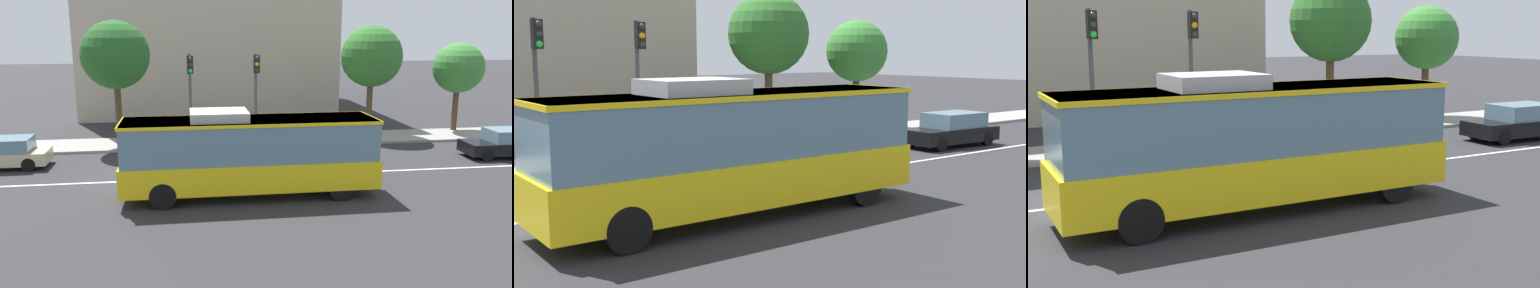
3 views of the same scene
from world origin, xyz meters
The scene contains 8 objects.
ground_plane centered at (0.00, 0.00, 0.00)m, with size 160.00×160.00×0.00m, color #28282B.
lane_centre_line centered at (0.00, 0.00, 0.01)m, with size 76.00×0.16×0.01m, color silver.
transit_bus centered at (3.85, -2.58, 1.81)m, with size 10.01×2.54×3.46m.
sedan_black centered at (18.01, 1.75, 0.72)m, with size 4.57×1.98×1.46m.
traffic_light_mid_block centered at (5.34, 5.89, 3.56)m, with size 0.33×0.62×5.20m.
traffic_light_far_corner centered at (1.73, 5.96, 3.56)m, with size 0.34×0.62×5.20m.
street_tree_kerbside_left centered at (18.60, 8.26, 4.09)m, with size 3.15×3.15×5.69m.
street_tree_kerbside_right centered at (12.70, 7.93, 4.87)m, with size 3.70×3.70×6.75m.
Camera 2 is at (-4.67, -15.45, 4.09)m, focal length 44.48 mm.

